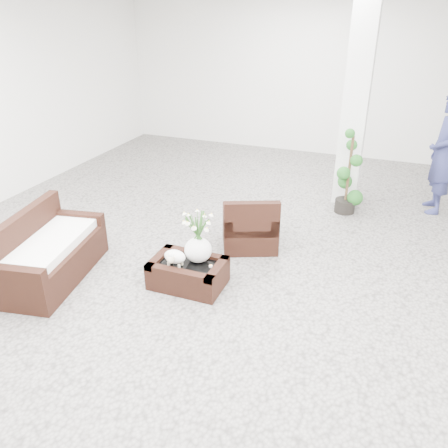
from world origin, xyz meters
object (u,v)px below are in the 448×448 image
(coffee_table, at_px, (188,274))
(loveseat, at_px, (49,247))
(topiary, at_px, (349,173))
(armchair, at_px, (250,220))

(coffee_table, height_order, loveseat, loveseat)
(topiary, bearing_deg, coffee_table, -117.00)
(armchair, height_order, topiary, topiary)
(loveseat, height_order, topiary, topiary)
(armchair, xyz_separation_m, loveseat, (-2.09, -1.73, 0.03))
(armchair, height_order, loveseat, loveseat)
(loveseat, bearing_deg, topiary, -53.22)
(coffee_table, height_order, armchair, armchair)
(coffee_table, xyz_separation_m, topiary, (1.52, 2.98, 0.55))
(coffee_table, relative_size, topiary, 0.64)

